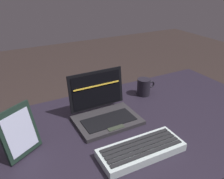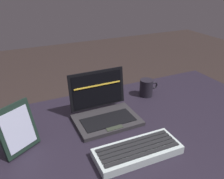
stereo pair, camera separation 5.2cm
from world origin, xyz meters
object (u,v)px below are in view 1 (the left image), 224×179
at_px(laptop_front, 105,111).
at_px(external_keyboard, 141,150).
at_px(photo_frame, 19,132).
at_px(coffee_mug, 144,87).

relative_size(laptop_front, external_keyboard, 0.88).
distance_m(photo_frame, coffee_mug, 0.68).
height_order(photo_frame, coffee_mug, photo_frame).
bearing_deg(external_keyboard, photo_frame, 151.01).
distance_m(laptop_front, external_keyboard, 0.27).
bearing_deg(photo_frame, coffee_mug, 14.80).
relative_size(photo_frame, coffee_mug, 1.73).
xyz_separation_m(photo_frame, coffee_mug, (0.66, 0.17, -0.05)).
height_order(external_keyboard, photo_frame, photo_frame).
bearing_deg(photo_frame, external_keyboard, -28.99).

